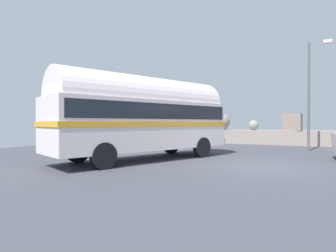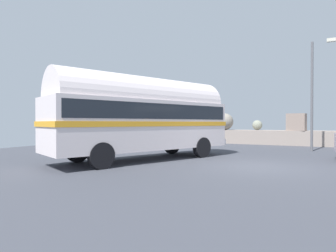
% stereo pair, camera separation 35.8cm
% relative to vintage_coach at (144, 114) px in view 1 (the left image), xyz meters
% --- Properties ---
extents(ground, '(32.00, 26.00, 0.02)m').
position_rel_vintage_coach_xyz_m(ground, '(4.78, 0.29, -2.04)').
color(ground, '#3C3E46').
extents(breakwater, '(31.36, 2.19, 2.46)m').
position_rel_vintage_coach_xyz_m(breakwater, '(4.60, 12.11, -1.29)').
color(breakwater, gray).
rests_on(breakwater, ground).
extents(vintage_coach, '(5.54, 8.84, 3.70)m').
position_rel_vintage_coach_xyz_m(vintage_coach, '(0.00, 0.00, 0.00)').
color(vintage_coach, black).
rests_on(vintage_coach, ground).
extents(lamp_post, '(1.22, 0.48, 6.37)m').
position_rel_vintage_coach_xyz_m(lamp_post, '(6.80, 7.62, 1.54)').
color(lamp_post, '#5B5B60').
rests_on(lamp_post, ground).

